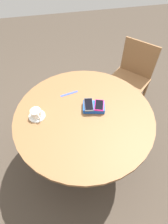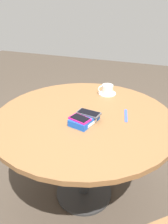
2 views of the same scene
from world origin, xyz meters
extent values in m
plane|color=#42382D|center=(0.00, 0.00, 0.00)|extent=(8.00, 8.00, 0.00)
cylinder|color=#2D2D2D|center=(0.00, 0.00, 0.01)|extent=(0.43, 0.43, 0.02)
cylinder|color=#2D2D2D|center=(0.00, 0.00, 0.35)|extent=(0.07, 0.07, 0.66)
cylinder|color=brown|center=(0.00, 0.00, 0.70)|extent=(1.16, 1.16, 0.03)
cube|color=blue|center=(-0.09, -0.04, 0.73)|extent=(0.20, 0.15, 0.04)
cube|color=white|center=(-0.11, -0.09, 0.73)|extent=(0.10, 0.03, 0.02)
cube|color=#D11975|center=(-0.13, -0.02, 0.76)|extent=(0.11, 0.14, 0.01)
cube|color=black|center=(-0.13, -0.02, 0.76)|extent=(0.09, 0.12, 0.00)
cube|color=#515156|center=(-0.05, -0.05, 0.76)|extent=(0.09, 0.15, 0.01)
cube|color=black|center=(-0.05, -0.05, 0.76)|extent=(0.08, 0.14, 0.00)
cylinder|color=silver|center=(0.38, -0.05, 0.72)|extent=(0.13, 0.13, 0.01)
cylinder|color=silver|center=(0.38, -0.05, 0.75)|extent=(0.09, 0.09, 0.07)
cylinder|color=olive|center=(0.38, -0.05, 0.78)|extent=(0.08, 0.08, 0.00)
torus|color=silver|center=(0.36, -0.01, 0.75)|extent=(0.03, 0.05, 0.06)
cube|color=blue|center=(0.08, -0.26, 0.71)|extent=(0.16, 0.05, 0.00)
camera|label=1|loc=(0.20, 0.90, 1.83)|focal=28.00mm
camera|label=2|loc=(-1.16, -0.43, 1.39)|focal=35.00mm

